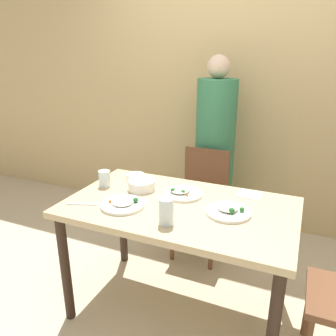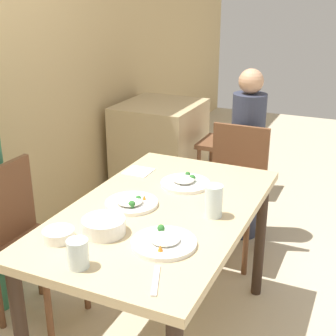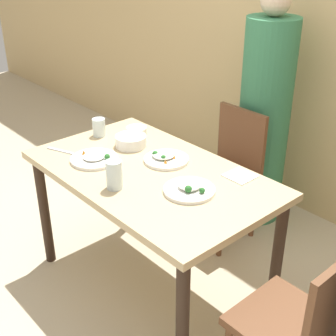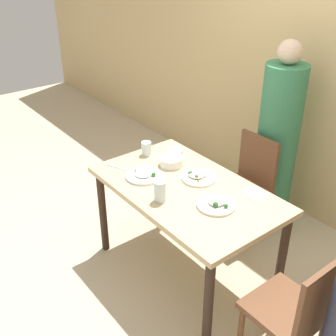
{
  "view_description": "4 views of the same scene",
  "coord_description": "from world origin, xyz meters",
  "px_view_note": "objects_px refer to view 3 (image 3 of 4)",
  "views": [
    {
      "loc": [
        0.64,
        -1.65,
        1.62
      ],
      "look_at": [
        -0.11,
        0.09,
        0.96
      ],
      "focal_mm": 35.0,
      "sensor_mm": 36.0,
      "label": 1
    },
    {
      "loc": [
        -1.76,
        -0.84,
        1.73
      ],
      "look_at": [
        0.06,
        -0.01,
        0.95
      ],
      "focal_mm": 50.0,
      "sensor_mm": 36.0,
      "label": 2
    },
    {
      "loc": [
        1.69,
        -1.39,
        1.92
      ],
      "look_at": [
        0.15,
        -0.01,
        0.85
      ],
      "focal_mm": 50.0,
      "sensor_mm": 36.0,
      "label": 3
    },
    {
      "loc": [
        1.87,
        -1.63,
        2.31
      ],
      "look_at": [
        -0.13,
        -0.06,
        0.89
      ],
      "focal_mm": 45.0,
      "sensor_mm": 36.0,
      "label": 4
    }
  ],
  "objects_px": {
    "chair_child_spot": "(301,324)",
    "bowl_curry": "(131,141)",
    "plate_rice_adult": "(94,158)",
    "glass_water_tall": "(114,175)",
    "chair_adult_spot": "(228,170)",
    "person_adult": "(264,120)"
  },
  "relations": [
    {
      "from": "glass_water_tall",
      "to": "plate_rice_adult",
      "type": "bearing_deg",
      "value": 163.77
    },
    {
      "from": "chair_child_spot",
      "to": "bowl_curry",
      "type": "height_order",
      "value": "chair_child_spot"
    },
    {
      "from": "chair_adult_spot",
      "to": "person_adult",
      "type": "distance_m",
      "value": 0.43
    },
    {
      "from": "chair_child_spot",
      "to": "person_adult",
      "type": "height_order",
      "value": "person_adult"
    },
    {
      "from": "chair_adult_spot",
      "to": "plate_rice_adult",
      "type": "xyz_separation_m",
      "value": [
        -0.21,
        -0.89,
        0.3
      ]
    },
    {
      "from": "glass_water_tall",
      "to": "chair_child_spot",
      "type": "bearing_deg",
      "value": 11.05
    },
    {
      "from": "glass_water_tall",
      "to": "chair_adult_spot",
      "type": "bearing_deg",
      "value": 96.62
    },
    {
      "from": "chair_adult_spot",
      "to": "person_adult",
      "type": "bearing_deg",
      "value": 90.0
    },
    {
      "from": "chair_child_spot",
      "to": "bowl_curry",
      "type": "relative_size",
      "value": 4.89
    },
    {
      "from": "chair_adult_spot",
      "to": "chair_child_spot",
      "type": "relative_size",
      "value": 1.0
    },
    {
      "from": "chair_adult_spot",
      "to": "bowl_curry",
      "type": "xyz_separation_m",
      "value": [
        -0.22,
        -0.62,
        0.32
      ]
    },
    {
      "from": "bowl_curry",
      "to": "glass_water_tall",
      "type": "relative_size",
      "value": 1.23
    },
    {
      "from": "bowl_curry",
      "to": "plate_rice_adult",
      "type": "height_order",
      "value": "bowl_curry"
    },
    {
      "from": "chair_adult_spot",
      "to": "glass_water_tall",
      "type": "xyz_separation_m",
      "value": [
        0.11,
        -0.98,
        0.36
      ]
    },
    {
      "from": "bowl_curry",
      "to": "plate_rice_adult",
      "type": "relative_size",
      "value": 0.69
    },
    {
      "from": "person_adult",
      "to": "bowl_curry",
      "type": "xyz_separation_m",
      "value": [
        -0.22,
        -0.97,
        0.06
      ]
    },
    {
      "from": "chair_child_spot",
      "to": "glass_water_tall",
      "type": "height_order",
      "value": "glass_water_tall"
    },
    {
      "from": "chair_adult_spot",
      "to": "chair_child_spot",
      "type": "bearing_deg",
      "value": -35.62
    },
    {
      "from": "bowl_curry",
      "to": "glass_water_tall",
      "type": "bearing_deg",
      "value": -46.98
    },
    {
      "from": "plate_rice_adult",
      "to": "glass_water_tall",
      "type": "bearing_deg",
      "value": -16.23
    },
    {
      "from": "plate_rice_adult",
      "to": "bowl_curry",
      "type": "bearing_deg",
      "value": 93.58
    },
    {
      "from": "chair_adult_spot",
      "to": "person_adult",
      "type": "relative_size",
      "value": 0.54
    }
  ]
}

